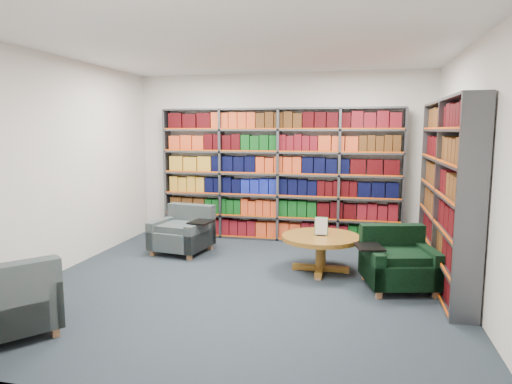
% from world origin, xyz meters
% --- Properties ---
extents(room_shell, '(5.02, 5.02, 2.82)m').
position_xyz_m(room_shell, '(0.00, 0.00, 1.40)').
color(room_shell, black).
rests_on(room_shell, ground).
extents(bookshelf_back, '(4.00, 0.28, 2.20)m').
position_xyz_m(bookshelf_back, '(0.00, 2.34, 1.10)').
color(bookshelf_back, '#47494F').
rests_on(bookshelf_back, ground).
extents(bookshelf_right, '(0.28, 2.50, 2.20)m').
position_xyz_m(bookshelf_right, '(2.34, 0.60, 1.10)').
color(bookshelf_right, '#47494F').
rests_on(bookshelf_right, ground).
extents(chair_teal_left, '(0.97, 0.88, 0.70)m').
position_xyz_m(chair_teal_left, '(-1.28, 1.26, 0.28)').
color(chair_teal_left, '#03233A').
rests_on(chair_teal_left, ground).
extents(chair_green_right, '(1.00, 0.93, 0.70)m').
position_xyz_m(chair_green_right, '(1.78, 0.33, 0.28)').
color(chair_green_right, black).
rests_on(chair_green_right, ground).
extents(chair_teal_front, '(1.13, 1.13, 0.73)m').
position_xyz_m(chair_teal_front, '(-1.74, -1.85, 0.30)').
color(chair_teal_front, '#03233A').
rests_on(chair_teal_front, ground).
extents(coffee_table, '(1.03, 1.03, 0.72)m').
position_xyz_m(coffee_table, '(0.85, 0.71, 0.39)').
color(coffee_table, '#8E5C25').
rests_on(coffee_table, ground).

